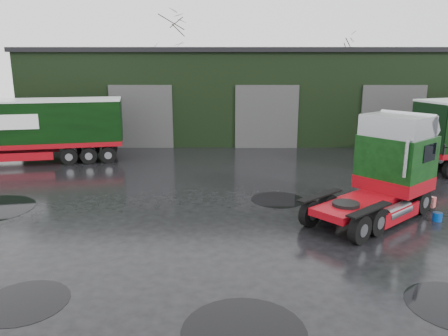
{
  "coord_description": "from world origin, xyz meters",
  "views": [
    {
      "loc": [
        -0.55,
        -13.8,
        5.6
      ],
      "look_at": [
        -0.65,
        1.74,
        1.7
      ],
      "focal_mm": 35.0,
      "sensor_mm": 36.0,
      "label": 1
    }
  ],
  "objects_px": {
    "trailer_left": "(17,132)",
    "wash_bucket": "(437,217)",
    "hero_tractor": "(371,170)",
    "tree_back_a": "(171,68)",
    "tree_back_b": "(334,78)",
    "warehouse": "(260,92)"
  },
  "relations": [
    {
      "from": "hero_tractor",
      "to": "trailer_left",
      "type": "bearing_deg",
      "value": -158.92
    },
    {
      "from": "trailer_left",
      "to": "hero_tractor",
      "type": "bearing_deg",
      "value": -129.6
    },
    {
      "from": "hero_tractor",
      "to": "wash_bucket",
      "type": "relative_size",
      "value": 18.0
    },
    {
      "from": "trailer_left",
      "to": "tree_back_a",
      "type": "height_order",
      "value": "tree_back_a"
    },
    {
      "from": "tree_back_a",
      "to": "warehouse",
      "type": "bearing_deg",
      "value": -51.34
    },
    {
      "from": "trailer_left",
      "to": "wash_bucket",
      "type": "bearing_deg",
      "value": -126.75
    },
    {
      "from": "hero_tractor",
      "to": "warehouse",
      "type": "bearing_deg",
      "value": 146.22
    },
    {
      "from": "wash_bucket",
      "to": "tree_back_a",
      "type": "distance_m",
      "value": 32.24
    },
    {
      "from": "tree_back_a",
      "to": "tree_back_b",
      "type": "relative_size",
      "value": 1.27
    },
    {
      "from": "hero_tractor",
      "to": "trailer_left",
      "type": "distance_m",
      "value": 18.59
    },
    {
      "from": "wash_bucket",
      "to": "tree_back_a",
      "type": "xyz_separation_m",
      "value": [
        -12.94,
        29.17,
        4.6
      ]
    },
    {
      "from": "hero_tractor",
      "to": "tree_back_b",
      "type": "relative_size",
      "value": 0.79
    },
    {
      "from": "warehouse",
      "to": "tree_back_a",
      "type": "relative_size",
      "value": 3.41
    },
    {
      "from": "hero_tractor",
      "to": "tree_back_a",
      "type": "xyz_separation_m",
      "value": [
        -10.5,
        29.06,
        2.91
      ]
    },
    {
      "from": "trailer_left",
      "to": "wash_bucket",
      "type": "xyz_separation_m",
      "value": [
        18.9,
        -8.74,
        -1.6
      ]
    },
    {
      "from": "tree_back_a",
      "to": "tree_back_b",
      "type": "distance_m",
      "value": 16.03
    },
    {
      "from": "hero_tractor",
      "to": "tree_back_b",
      "type": "xyz_separation_m",
      "value": [
        5.5,
        29.06,
        1.91
      ]
    },
    {
      "from": "warehouse",
      "to": "trailer_left",
      "type": "bearing_deg",
      "value": -143.24
    },
    {
      "from": "hero_tractor",
      "to": "trailer_left",
      "type": "height_order",
      "value": "hero_tractor"
    },
    {
      "from": "tree_back_a",
      "to": "wash_bucket",
      "type": "bearing_deg",
      "value": -66.08
    },
    {
      "from": "wash_bucket",
      "to": "hero_tractor",
      "type": "bearing_deg",
      "value": 177.43
    },
    {
      "from": "wash_bucket",
      "to": "tree_back_a",
      "type": "relative_size",
      "value": 0.03
    }
  ]
}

